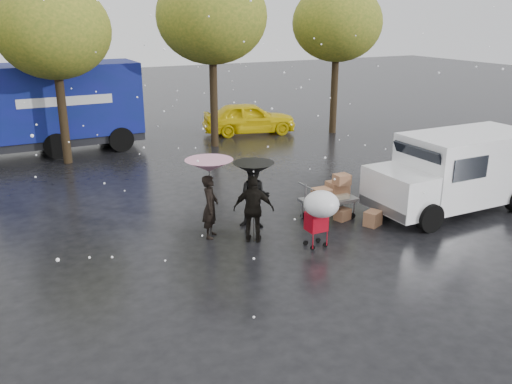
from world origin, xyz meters
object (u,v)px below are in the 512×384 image
white_van (457,171)px  blue_truck (40,109)px  vendor_cart (331,193)px  yellow_taxi (249,118)px  person_pink (210,207)px  person_black (254,209)px  shopping_cart (321,207)px

white_van → blue_truck: bearing=128.4°
vendor_cart → yellow_taxi: size_ratio=0.36×
yellow_taxi → vendor_cart: bearing=179.2°
person_pink → person_black: size_ratio=0.95×
white_van → yellow_taxi: bearing=93.6°
person_black → vendor_cart: 2.64m
person_pink → white_van: (7.00, -1.26, 0.35)m
person_pink → blue_truck: blue_truck is taller
vendor_cart → white_van: bearing=-15.4°
person_pink → vendor_cart: size_ratio=1.07×
person_black → shopping_cart: size_ratio=1.16×
white_van → vendor_cart: bearing=164.6°
vendor_cart → yellow_taxi: (2.81, 10.88, 0.00)m
person_pink → shopping_cart: (2.05, -1.85, 0.25)m
person_black → yellow_taxi: 12.56m
yellow_taxi → blue_truck: bearing=101.0°
shopping_cart → vendor_cart: bearing=48.4°
person_pink → white_van: size_ratio=0.33×
person_black → white_van: size_ratio=0.35×
shopping_cart → blue_truck: (-4.78, 12.87, 0.69)m
person_pink → blue_truck: 11.40m
vendor_cart → yellow_taxi: yellow_taxi is taller
blue_truck → white_van: bearing=-51.6°
person_black → blue_truck: size_ratio=0.20×
person_pink → yellow_taxi: bearing=4.6°
vendor_cart → shopping_cart: 2.13m
person_black → white_van: (6.15, -0.52, 0.31)m
person_black → vendor_cart: bearing=-138.9°
person_pink → yellow_taxi: (6.25, 10.60, -0.08)m
vendor_cart → person_black: bearing=-170.0°
person_black → yellow_taxi: person_black is taller
person_black → blue_truck: 12.33m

